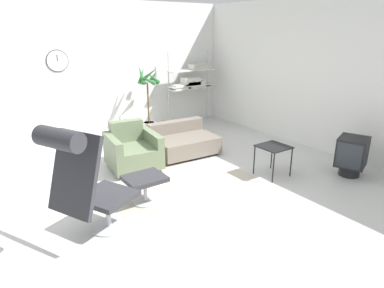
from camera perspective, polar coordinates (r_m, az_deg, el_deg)
The scene contains 12 objects.
ground_plane at distance 5.19m, azimuth -2.83°, elevation -6.84°, with size 12.00×12.00×0.00m, color silver.
wall_back at distance 7.54m, azimuth -15.90°, elevation 11.65°, with size 12.00×0.09×2.80m.
wall_right at distance 6.92m, azimuth 19.89°, elevation 10.68°, with size 0.06×12.00×2.80m.
round_rug at distance 5.01m, azimuth -0.20°, elevation -7.78°, with size 2.24×2.24×0.01m.
lounge_chair at distance 3.74m, azimuth -17.76°, elevation -4.90°, with size 1.07×0.89×1.36m.
ottoman at distance 4.63m, azimuth -7.86°, elevation -6.38°, with size 0.52×0.44×0.38m.
armchair_red at distance 5.80m, azimuth -9.88°, elevation -1.27°, with size 0.89×0.92×0.75m.
couch_low at distance 6.40m, azimuth -1.54°, elevation 0.27°, with size 1.19×0.93×0.57m.
side_table at distance 5.52m, azimuth 13.42°, elevation -0.84°, with size 0.45×0.45×0.49m.
crt_television at distance 5.95m, azimuth 25.07°, elevation -1.62°, with size 0.59×0.56×0.63m.
potted_plant at distance 7.60m, azimuth -7.31°, elevation 7.28°, with size 0.56×0.57×1.52m.
shelf_unit at distance 8.28m, azimuth -0.03°, elevation 10.54°, with size 1.19×0.28×1.73m.
Camera 1 is at (-2.46, -3.98, 2.24)m, focal length 32.00 mm.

